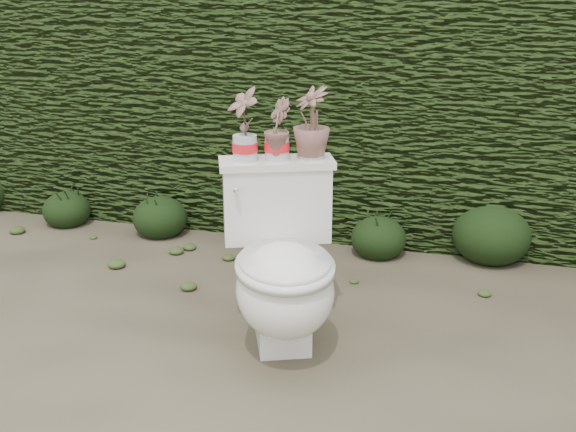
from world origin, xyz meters
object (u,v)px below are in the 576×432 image
(toilet, at_px, (283,270))
(potted_plant_center, at_px, (277,131))
(potted_plant_left, at_px, (245,126))
(potted_plant_right, at_px, (311,125))

(toilet, bearing_deg, potted_plant_center, 89.45)
(potted_plant_left, distance_m, potted_plant_center, 0.14)
(toilet, xyz_separation_m, potted_plant_right, (0.05, 0.28, 0.57))
(toilet, relative_size, potted_plant_center, 3.19)
(toilet, distance_m, potted_plant_right, 0.64)
(potted_plant_left, height_order, potted_plant_center, potted_plant_left)
(potted_plant_center, bearing_deg, toilet, -172.80)
(toilet, bearing_deg, potted_plant_right, 57.73)
(potted_plant_center, height_order, potted_plant_right, potted_plant_right)
(potted_plant_left, bearing_deg, potted_plant_right, 59.21)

